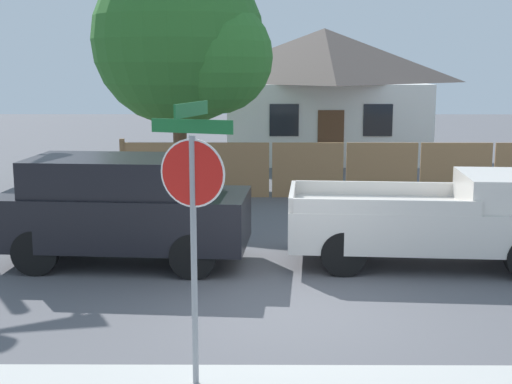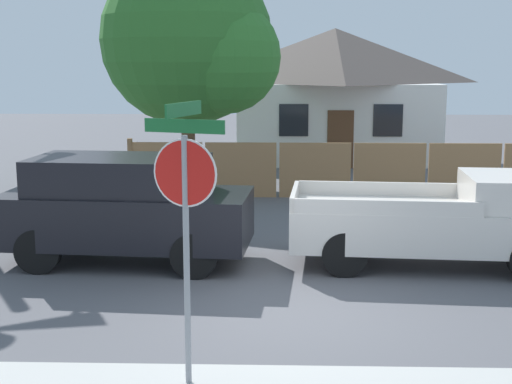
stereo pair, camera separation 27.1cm
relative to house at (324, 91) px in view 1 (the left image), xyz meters
name	(u,v)px [view 1 (the left image)]	position (x,y,z in m)	size (l,w,h in m)	color
ground_plane	(290,309)	(-1.98, -17.39, -2.53)	(80.00, 80.00, 0.00)	#56565B
wooden_fence	(345,170)	(-0.15, -8.47, -1.78)	(12.13, 0.12, 1.59)	#997047
house	(324,91)	(0.00, 0.00, 0.00)	(7.71, 6.60, 4.87)	white
oak_tree	(186,43)	(-4.55, -6.81, 1.62)	(5.18, 4.93, 6.72)	brown
red_suv	(123,207)	(-4.90, -14.96, -1.47)	(4.55, 2.19, 1.95)	black
orange_pickup	(440,219)	(0.82, -14.98, -1.69)	(5.12, 2.30, 1.67)	silver
stop_sign	(193,196)	(-3.17, -19.88, -0.35)	(0.90, 0.82, 3.20)	gray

